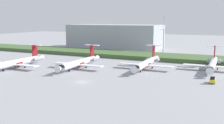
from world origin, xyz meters
TOP-DOWN VIEW (x-y plane):
  - ground_plane at (0.00, 30.00)m, footprint 500.00×500.00m
  - grass_berm at (0.00, 60.01)m, footprint 320.00×20.00m
  - regional_jet_second at (-37.15, 9.71)m, footprint 22.81×31.00m
  - regional_jet_third at (-13.07, 20.18)m, footprint 22.81×31.00m
  - regional_jet_fourth at (12.76, 30.81)m, footprint 22.81×31.00m
  - regional_jet_fifth at (37.86, 38.99)m, footprint 22.81×31.00m
  - antenna_mast at (8.56, 76.74)m, footprint 4.40×0.50m
  - distant_hangar at (-29.98, 94.40)m, footprint 63.39×29.32m
  - baggage_tug at (39.31, 16.22)m, footprint 1.72×3.20m
  - safety_cone_front_marker at (9.80, 13.85)m, footprint 0.44×0.44m

SIDE VIEW (x-z plane):
  - ground_plane at x=0.00m, z-range 0.00..0.00m
  - safety_cone_front_marker at x=9.80m, z-range 0.00..0.55m
  - baggage_tug at x=39.31m, z-range -0.15..2.15m
  - grass_berm at x=0.00m, z-range 0.00..2.09m
  - regional_jet_second at x=-37.15m, z-range -1.96..7.04m
  - regional_jet_third at x=-13.07m, z-range -1.96..7.04m
  - regional_jet_fourth at x=12.76m, z-range -1.96..7.04m
  - regional_jet_fifth at x=37.86m, z-range -1.96..7.04m
  - distant_hangar at x=-29.98m, z-range 0.00..16.65m
  - antenna_mast at x=8.56m, z-range -1.85..20.20m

